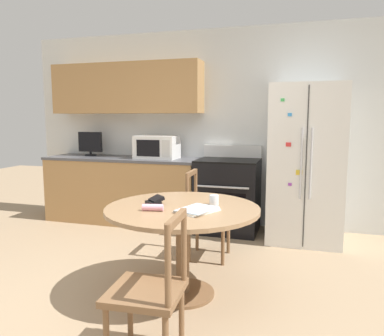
% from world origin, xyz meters
% --- Properties ---
extents(ground_plane, '(14.00, 14.00, 0.00)m').
position_xyz_m(ground_plane, '(0.00, 0.00, 0.00)').
color(ground_plane, '#9E8466').
extents(back_wall, '(5.20, 0.44, 2.60)m').
position_xyz_m(back_wall, '(-0.30, 2.59, 1.44)').
color(back_wall, silver).
rests_on(back_wall, ground_plane).
extents(kitchen_counter, '(2.17, 0.64, 0.90)m').
position_xyz_m(kitchen_counter, '(-1.13, 2.29, 0.45)').
color(kitchen_counter, '#AD7F4C').
rests_on(kitchen_counter, ground_plane).
extents(refrigerator, '(0.83, 0.81, 1.82)m').
position_xyz_m(refrigerator, '(1.28, 2.19, 0.91)').
color(refrigerator, white).
rests_on(refrigerator, ground_plane).
extents(oven_range, '(0.77, 0.68, 1.08)m').
position_xyz_m(oven_range, '(0.35, 2.26, 0.47)').
color(oven_range, black).
rests_on(oven_range, ground_plane).
extents(microwave, '(0.55, 0.37, 0.30)m').
position_xyz_m(microwave, '(-0.62, 2.28, 1.05)').
color(microwave, white).
rests_on(microwave, kitchen_counter).
extents(countertop_tv, '(0.35, 0.16, 0.34)m').
position_xyz_m(countertop_tv, '(-1.67, 2.35, 1.08)').
color(countertop_tv, black).
rests_on(countertop_tv, kitchen_counter).
extents(dining_table, '(1.23, 1.23, 0.74)m').
position_xyz_m(dining_table, '(0.34, 0.43, 0.60)').
color(dining_table, '#997551').
rests_on(dining_table, ground_plane).
extents(dining_chair_far, '(0.43, 0.43, 0.90)m').
position_xyz_m(dining_chair_far, '(0.32, 1.29, 0.43)').
color(dining_chair_far, brown).
rests_on(dining_chair_far, ground_plane).
extents(dining_chair_near, '(0.45, 0.45, 0.90)m').
position_xyz_m(dining_chair_near, '(0.42, -0.44, 0.43)').
color(dining_chair_near, brown).
rests_on(dining_chair_near, ground_plane).
extents(candle_glass, '(0.08, 0.08, 0.08)m').
position_xyz_m(candle_glass, '(0.56, 0.56, 0.77)').
color(candle_glass, silver).
rests_on(candle_glass, dining_table).
extents(folded_napkin, '(0.17, 0.08, 0.05)m').
position_xyz_m(folded_napkin, '(0.16, 0.24, 0.76)').
color(folded_napkin, pink).
rests_on(folded_napkin, dining_table).
extents(wallet, '(0.17, 0.17, 0.07)m').
position_xyz_m(wallet, '(0.09, 0.45, 0.76)').
color(wallet, black).
rests_on(wallet, dining_table).
extents(mail_stack, '(0.34, 0.37, 0.02)m').
position_xyz_m(mail_stack, '(0.49, 0.32, 0.75)').
color(mail_stack, white).
rests_on(mail_stack, dining_table).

